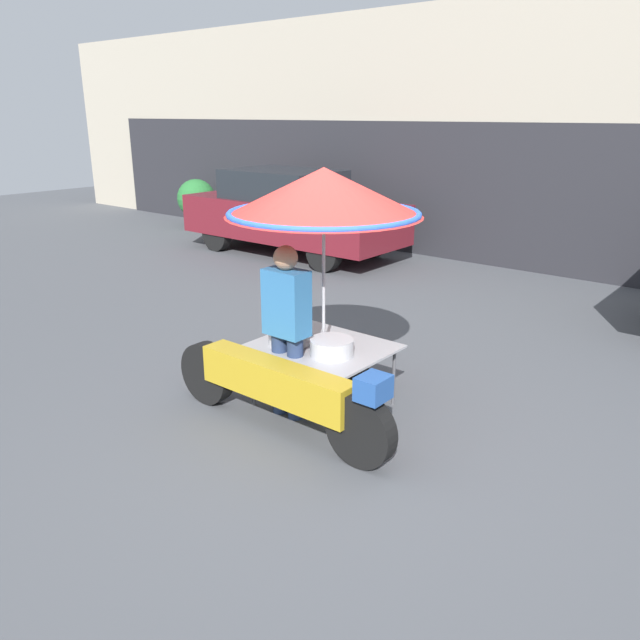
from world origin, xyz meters
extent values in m
plane|color=#4C4F54|center=(0.00, 0.00, 0.00)|extent=(36.00, 36.00, 0.00)
cube|color=#B2A893|center=(0.00, 7.61, 2.17)|extent=(28.00, 2.00, 4.33)
cube|color=#28282D|center=(0.00, 6.58, 1.20)|extent=(23.80, 0.06, 2.40)
cylinder|color=black|center=(0.49, -0.18, 0.29)|extent=(0.58, 0.14, 0.58)
cylinder|color=black|center=(-1.23, -0.18, 0.29)|extent=(0.58, 0.14, 0.58)
cube|color=#B7931E|center=(-0.37, -0.18, 0.45)|extent=(1.52, 0.24, 0.32)
cube|color=#234C93|center=(0.60, -0.18, 0.67)|extent=(0.20, 0.24, 0.18)
cylinder|color=black|center=(-0.37, 0.73, 0.26)|extent=(0.52, 0.14, 0.52)
cylinder|color=#515156|center=(0.12, 0.04, 0.28)|extent=(0.03, 0.03, 0.56)
cylinder|color=#515156|center=(0.12, 0.85, 0.28)|extent=(0.03, 0.03, 0.56)
cylinder|color=#515156|center=(-0.86, 0.04, 0.28)|extent=(0.03, 0.03, 0.56)
cylinder|color=#515156|center=(-0.86, 0.85, 0.28)|extent=(0.03, 0.03, 0.56)
cube|color=#9E9EA3|center=(-0.37, 0.44, 0.57)|extent=(1.16, 0.95, 0.02)
cylinder|color=#B2B2B7|center=(-0.37, 0.44, 1.16)|extent=(0.03, 0.03, 1.15)
cone|color=red|center=(-0.37, 0.44, 1.93)|extent=(1.65, 1.65, 0.39)
torus|color=blue|center=(-0.37, 0.44, 1.76)|extent=(1.62, 1.62, 0.05)
cylinder|color=#B7B7BC|center=(-0.63, 0.28, 0.68)|extent=(0.37, 0.37, 0.20)
cylinder|color=#B7B7BC|center=(-0.17, 0.30, 0.66)|extent=(0.37, 0.37, 0.15)
cylinder|color=navy|center=(-0.58, 0.09, 0.38)|extent=(0.14, 0.14, 0.75)
cylinder|color=navy|center=(-0.40, 0.09, 0.38)|extent=(0.14, 0.14, 0.75)
cube|color=teal|center=(-0.49, 0.09, 1.04)|extent=(0.38, 0.22, 0.57)
sphere|color=#A87A5B|center=(-0.49, 0.09, 1.42)|extent=(0.20, 0.20, 0.20)
cylinder|color=black|center=(-3.54, 4.38, 0.32)|extent=(0.64, 0.20, 0.64)
cylinder|color=black|center=(-3.54, 5.79, 0.32)|extent=(0.64, 0.20, 0.64)
cylinder|color=black|center=(-6.19, 4.38, 0.32)|extent=(0.64, 0.20, 0.64)
cylinder|color=black|center=(-6.19, 5.79, 0.32)|extent=(0.64, 0.20, 0.64)
cube|color=maroon|center=(-4.86, 5.09, 0.67)|extent=(4.29, 1.65, 0.70)
cube|color=#1E2328|center=(-5.08, 5.09, 1.28)|extent=(2.06, 1.46, 0.53)
cylinder|color=#2D2D33|center=(-8.56, 5.89, 0.14)|extent=(0.41, 0.41, 0.28)
sphere|color=#287033|center=(-8.56, 5.89, 0.66)|extent=(0.88, 0.88, 0.88)
camera|label=1|loc=(2.89, -3.60, 2.55)|focal=35.00mm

